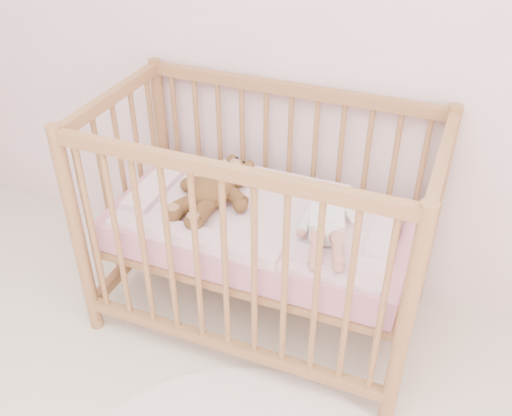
% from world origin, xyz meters
% --- Properties ---
extents(crib, '(1.36, 0.76, 1.00)m').
position_xyz_m(crib, '(-0.08, 1.60, 0.50)').
color(crib, '#9C6E42').
rests_on(crib, floor).
extents(mattress, '(1.22, 0.62, 0.13)m').
position_xyz_m(mattress, '(-0.08, 1.60, 0.49)').
color(mattress, pink).
rests_on(mattress, crib).
extents(blanket, '(1.10, 0.58, 0.06)m').
position_xyz_m(blanket, '(-0.08, 1.60, 0.56)').
color(blanket, '#F8ABC4').
rests_on(blanket, mattress).
extents(baby, '(0.37, 0.55, 0.12)m').
position_xyz_m(baby, '(0.20, 1.58, 0.64)').
color(baby, white).
rests_on(baby, blanket).
extents(teddy_bear, '(0.43, 0.55, 0.14)m').
position_xyz_m(teddy_bear, '(-0.28, 1.58, 0.65)').
color(teddy_bear, brown).
rests_on(teddy_bear, blanket).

